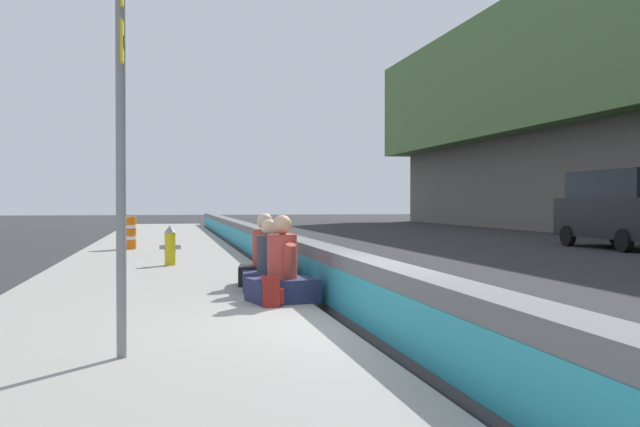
{
  "coord_description": "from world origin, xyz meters",
  "views": [
    {
      "loc": [
        -8.18,
        2.39,
        1.54
      ],
      "look_at": [
        7.12,
        -0.71,
        1.29
      ],
      "focal_mm": 42.2,
      "sensor_mm": 36.0,
      "label": 1
    }
  ],
  "objects_px": {
    "fire_hydrant": "(170,245)",
    "seated_person_rear": "(265,262)",
    "construction_barrel": "(127,233)",
    "route_sign_post": "(121,126)",
    "parked_car_fourth": "(621,207)",
    "seated_person_foreground": "(282,275)",
    "seated_person_middle": "(269,269)",
    "backpack": "(271,292)"
  },
  "relations": [
    {
      "from": "backpack",
      "to": "construction_barrel",
      "type": "xyz_separation_m",
      "value": [
        12.8,
        2.52,
        0.28
      ]
    },
    {
      "from": "seated_person_foreground",
      "to": "seated_person_middle",
      "type": "relative_size",
      "value": 1.08
    },
    {
      "from": "seated_person_foreground",
      "to": "construction_barrel",
      "type": "height_order",
      "value": "seated_person_foreground"
    },
    {
      "from": "parked_car_fourth",
      "to": "seated_person_foreground",
      "type": "bearing_deg",
      "value": 132.01
    },
    {
      "from": "seated_person_foreground",
      "to": "parked_car_fourth",
      "type": "xyz_separation_m",
      "value": [
        11.61,
        -12.89,
        0.83
      ]
    },
    {
      "from": "route_sign_post",
      "to": "fire_hydrant",
      "type": "height_order",
      "value": "route_sign_post"
    },
    {
      "from": "seated_person_middle",
      "to": "construction_barrel",
      "type": "bearing_deg",
      "value": 13.69
    },
    {
      "from": "parked_car_fourth",
      "to": "backpack",
      "type": "bearing_deg",
      "value": 132.58
    },
    {
      "from": "seated_person_rear",
      "to": "parked_car_fourth",
      "type": "distance_m",
      "value": 15.97
    },
    {
      "from": "seated_person_rear",
      "to": "route_sign_post",
      "type": "bearing_deg",
      "value": 160.37
    },
    {
      "from": "route_sign_post",
      "to": "fire_hydrant",
      "type": "distance_m",
      "value": 10.04
    },
    {
      "from": "seated_person_foreground",
      "to": "fire_hydrant",
      "type": "bearing_deg",
      "value": 13.22
    },
    {
      "from": "backpack",
      "to": "seated_person_rear",
      "type": "bearing_deg",
      "value": -5.39
    },
    {
      "from": "seated_person_foreground",
      "to": "route_sign_post",
      "type": "bearing_deg",
      "value": 150.21
    },
    {
      "from": "route_sign_post",
      "to": "parked_car_fourth",
      "type": "relative_size",
      "value": 0.7
    },
    {
      "from": "fire_hydrant",
      "to": "seated_person_rear",
      "type": "bearing_deg",
      "value": -160.17
    },
    {
      "from": "seated_person_foreground",
      "to": "seated_person_rear",
      "type": "bearing_deg",
      "value": -0.81
    },
    {
      "from": "fire_hydrant",
      "to": "parked_car_fourth",
      "type": "bearing_deg",
      "value": -70.33
    },
    {
      "from": "parked_car_fourth",
      "to": "route_sign_post",
      "type": "bearing_deg",
      "value": 135.36
    },
    {
      "from": "fire_hydrant",
      "to": "seated_person_rear",
      "type": "relative_size",
      "value": 0.73
    },
    {
      "from": "backpack",
      "to": "construction_barrel",
      "type": "bearing_deg",
      "value": 11.15
    },
    {
      "from": "construction_barrel",
      "to": "seated_person_rear",
      "type": "bearing_deg",
      "value": -164.82
    },
    {
      "from": "seated_person_middle",
      "to": "construction_barrel",
      "type": "distance_m",
      "value": 11.48
    },
    {
      "from": "seated_person_rear",
      "to": "construction_barrel",
      "type": "relative_size",
      "value": 1.27
    },
    {
      "from": "route_sign_post",
      "to": "seated_person_foreground",
      "type": "bearing_deg",
      "value": -29.79
    },
    {
      "from": "backpack",
      "to": "parked_car_fourth",
      "type": "xyz_separation_m",
      "value": [
        12.04,
        -13.1,
        1.02
      ]
    },
    {
      "from": "seated_person_rear",
      "to": "backpack",
      "type": "xyz_separation_m",
      "value": [
        -2.6,
        0.25,
        -0.18
      ]
    },
    {
      "from": "route_sign_post",
      "to": "seated_person_middle",
      "type": "relative_size",
      "value": 3.2
    },
    {
      "from": "fire_hydrant",
      "to": "backpack",
      "type": "xyz_separation_m",
      "value": [
        -6.89,
        -1.3,
        -0.25
      ]
    },
    {
      "from": "fire_hydrant",
      "to": "seated_person_rear",
      "type": "distance_m",
      "value": 4.57
    },
    {
      "from": "seated_person_rear",
      "to": "construction_barrel",
      "type": "xyz_separation_m",
      "value": [
        10.2,
        2.77,
        0.1
      ]
    },
    {
      "from": "route_sign_post",
      "to": "parked_car_fourth",
      "type": "bearing_deg",
      "value": -44.64
    },
    {
      "from": "seated_person_foreground",
      "to": "seated_person_rear",
      "type": "distance_m",
      "value": 2.16
    },
    {
      "from": "seated_person_foreground",
      "to": "backpack",
      "type": "bearing_deg",
      "value": 153.68
    },
    {
      "from": "seated_person_middle",
      "to": "seated_person_rear",
      "type": "relative_size",
      "value": 0.94
    },
    {
      "from": "seated_person_middle",
      "to": "backpack",
      "type": "bearing_deg",
      "value": 173.33
    },
    {
      "from": "route_sign_post",
      "to": "fire_hydrant",
      "type": "xyz_separation_m",
      "value": [
        9.89,
        -0.45,
        -1.62
      ]
    },
    {
      "from": "construction_barrel",
      "to": "route_sign_post",
      "type": "bearing_deg",
      "value": -177.21
    },
    {
      "from": "seated_person_foreground",
      "to": "construction_barrel",
      "type": "distance_m",
      "value": 12.67
    },
    {
      "from": "fire_hydrant",
      "to": "seated_person_middle",
      "type": "xyz_separation_m",
      "value": [
        -5.24,
        -1.5,
        -0.1
      ]
    },
    {
      "from": "seated_person_middle",
      "to": "seated_person_rear",
      "type": "xyz_separation_m",
      "value": [
        0.95,
        -0.05,
        0.02
      ]
    },
    {
      "from": "route_sign_post",
      "to": "seated_person_foreground",
      "type": "distance_m",
      "value": 4.31
    }
  ]
}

